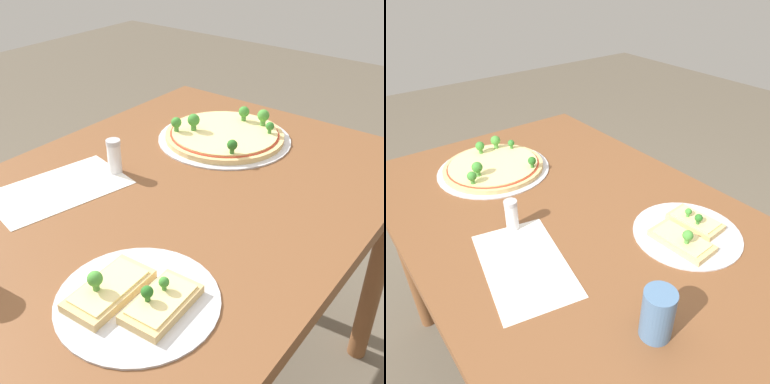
% 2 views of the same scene
% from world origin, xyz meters
% --- Properties ---
extents(ground_plane, '(8.00, 8.00, 0.00)m').
position_xyz_m(ground_plane, '(0.00, 0.00, 0.00)').
color(ground_plane, brown).
extents(dining_table, '(1.27, 0.86, 0.77)m').
position_xyz_m(dining_table, '(0.00, 0.00, 0.67)').
color(dining_table, brown).
rests_on(dining_table, ground_plane).
extents(pizza_tray_whole, '(0.37, 0.37, 0.07)m').
position_xyz_m(pizza_tray_whole, '(0.35, 0.06, 0.78)').
color(pizza_tray_whole, silver).
rests_on(pizza_tray_whole, dining_table).
extents(pizza_tray_slice, '(0.28, 0.28, 0.06)m').
position_xyz_m(pizza_tray_slice, '(-0.27, -0.18, 0.78)').
color(pizza_tray_slice, silver).
rests_on(pizza_tray_slice, dining_table).
extents(drinking_cup, '(0.06, 0.06, 0.11)m').
position_xyz_m(drinking_cup, '(-0.42, 0.10, 0.82)').
color(drinking_cup, '#4C7099').
rests_on(drinking_cup, dining_table).
extents(condiment_shaker, '(0.03, 0.03, 0.09)m').
position_xyz_m(condiment_shaker, '(0.03, 0.16, 0.81)').
color(condiment_shaker, silver).
rests_on(condiment_shaker, dining_table).
extents(paper_menu, '(0.34, 0.24, 0.00)m').
position_xyz_m(paper_menu, '(-0.11, 0.21, 0.77)').
color(paper_menu, white).
rests_on(paper_menu, dining_table).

